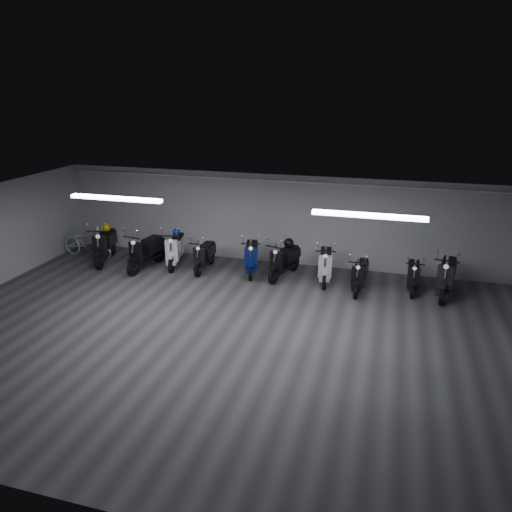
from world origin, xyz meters
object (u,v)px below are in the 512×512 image
(scooter_9, at_px, (447,270))
(bicycle, at_px, (87,239))
(scooter_1, at_px, (146,246))
(helmet_2, at_px, (106,227))
(scooter_5, at_px, (284,255))
(scooter_3, at_px, (204,251))
(scooter_2, at_px, (175,244))
(scooter_7, at_px, (360,270))
(scooter_0, at_px, (104,240))
(scooter_8, at_px, (414,270))
(scooter_4, at_px, (251,251))
(helmet_1, at_px, (176,232))
(helmet_0, at_px, (289,243))
(scooter_6, at_px, (326,259))

(scooter_9, bearing_deg, bicycle, -169.73)
(scooter_1, height_order, helmet_2, scooter_1)
(scooter_5, distance_m, helmet_2, 5.83)
(scooter_5, bearing_deg, scooter_3, -160.68)
(scooter_2, bearing_deg, scooter_7, -17.62)
(scooter_1, relative_size, scooter_5, 1.08)
(scooter_0, height_order, scooter_8, scooter_0)
(scooter_7, bearing_deg, scooter_5, 172.76)
(scooter_3, relative_size, helmet_2, 5.82)
(scooter_7, bearing_deg, scooter_4, 174.49)
(scooter_2, xyz_separation_m, helmet_2, (-2.34, -0.06, 0.36))
(helmet_1, bearing_deg, scooter_5, -5.15)
(scooter_7, distance_m, helmet_0, 2.25)
(scooter_3, xyz_separation_m, scooter_7, (4.64, -0.31, -0.00))
(scooter_3, height_order, scooter_4, scooter_4)
(scooter_7, bearing_deg, helmet_2, -179.42)
(scooter_2, distance_m, bicycle, 3.05)
(helmet_1, bearing_deg, scooter_6, -3.41)
(scooter_5, distance_m, scooter_8, 3.60)
(scooter_3, distance_m, scooter_4, 1.44)
(scooter_4, height_order, bicycle, scooter_4)
(scooter_2, relative_size, scooter_4, 1.04)
(scooter_6, bearing_deg, scooter_1, 178.73)
(helmet_2, bearing_deg, scooter_9, -0.57)
(scooter_0, xyz_separation_m, scooter_4, (4.72, 0.36, -0.06))
(scooter_2, distance_m, scooter_6, 4.66)
(scooter_9, distance_m, helmet_2, 10.25)
(scooter_0, relative_size, scooter_8, 1.25)
(scooter_7, distance_m, scooter_8, 1.46)
(bicycle, bearing_deg, scooter_7, -81.87)
(scooter_3, xyz_separation_m, scooter_9, (6.87, 0.01, 0.11))
(scooter_8, bearing_deg, scooter_9, -4.11)
(bicycle, distance_m, helmet_0, 6.61)
(bicycle, bearing_deg, scooter_1, -88.87)
(scooter_5, bearing_deg, scooter_8, 16.40)
(scooter_5, xyz_separation_m, scooter_9, (4.43, -0.10, 0.06))
(scooter_3, xyz_separation_m, helmet_0, (2.52, 0.35, 0.36))
(scooter_0, height_order, scooter_3, scooter_0)
(scooter_2, height_order, scooter_3, scooter_2)
(scooter_4, bearing_deg, scooter_9, -16.02)
(scooter_7, relative_size, helmet_0, 5.69)
(scooter_3, bearing_deg, helmet_0, 7.08)
(scooter_6, bearing_deg, scooter_2, 173.21)
(scooter_3, xyz_separation_m, helmet_1, (-1.09, 0.43, 0.37))
(bicycle, distance_m, helmet_1, 3.04)
(scooter_6, distance_m, helmet_0, 1.18)
(scooter_6, bearing_deg, scooter_5, 175.25)
(scooter_8, bearing_deg, scooter_5, -178.91)
(scooter_2, bearing_deg, scooter_9, -13.92)
(scooter_7, bearing_deg, scooter_2, 178.76)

